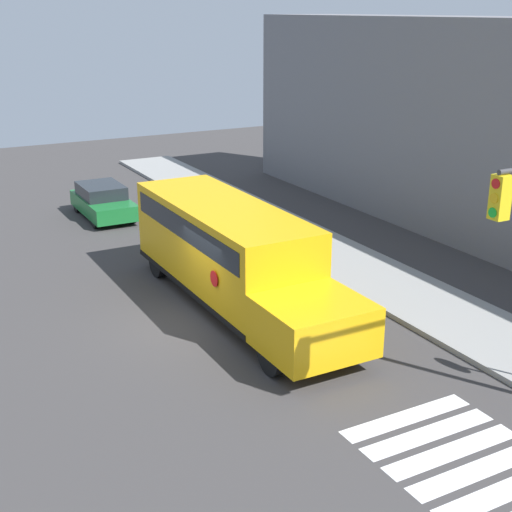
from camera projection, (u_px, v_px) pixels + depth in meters
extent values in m
plane|color=#3A3838|center=(196.00, 323.00, 19.92)|extent=(60.00, 60.00, 0.00)
cube|color=gray|center=(382.00, 281.00, 22.81)|extent=(44.00, 3.00, 0.15)
cube|color=white|center=(406.00, 417.00, 15.32)|extent=(0.50, 3.20, 0.01)
cube|color=white|center=(428.00, 434.00, 14.73)|extent=(0.50, 3.20, 0.01)
cube|color=white|center=(452.00, 451.00, 14.15)|extent=(0.50, 3.20, 0.01)
cube|color=white|center=(478.00, 470.00, 13.57)|extent=(0.50, 3.20, 0.01)
cube|color=white|center=(506.00, 491.00, 12.99)|extent=(0.50, 3.20, 0.01)
cube|color=#EAA80F|center=(223.00, 245.00, 21.13)|extent=(7.68, 2.50, 2.47)
cube|color=#EAA80F|center=(314.00, 326.00, 17.18)|extent=(2.29, 2.50, 1.27)
cube|color=black|center=(223.00, 281.00, 21.51)|extent=(7.68, 2.54, 0.16)
cube|color=black|center=(222.00, 223.00, 20.90)|extent=(7.07, 2.53, 0.64)
cylinder|color=red|center=(214.00, 279.00, 18.83)|extent=(0.44, 0.02, 0.44)
cylinder|color=black|center=(346.00, 337.00, 17.95)|extent=(1.00, 0.30, 1.00)
cylinder|color=black|center=(272.00, 355.00, 16.98)|extent=(1.00, 0.30, 1.00)
cylinder|color=black|center=(218.00, 252.00, 24.19)|extent=(1.00, 0.30, 1.00)
cylinder|color=black|center=(158.00, 262.00, 23.22)|extent=(1.00, 0.30, 1.00)
cube|color=#196B2D|center=(104.00, 205.00, 29.82)|extent=(4.03, 1.78, 0.62)
cube|color=#1E2328|center=(101.00, 190.00, 29.84)|extent=(2.25, 1.63, 0.52)
cylinder|color=black|center=(132.00, 215.00, 29.14)|extent=(0.64, 0.22, 0.64)
cylinder|color=black|center=(95.00, 220.00, 28.45)|extent=(0.64, 0.22, 0.64)
cylinder|color=black|center=(112.00, 201.00, 31.34)|extent=(0.64, 0.22, 0.64)
cylinder|color=black|center=(77.00, 205.00, 30.65)|extent=(0.64, 0.22, 0.64)
cube|color=yellow|center=(500.00, 197.00, 12.46)|extent=(0.28, 0.28, 0.80)
cylinder|color=red|center=(496.00, 184.00, 12.30)|extent=(0.18, 0.02, 0.18)
cylinder|color=#EAB214|center=(494.00, 198.00, 12.39)|extent=(0.18, 0.02, 0.18)
cylinder|color=green|center=(492.00, 213.00, 12.47)|extent=(0.18, 0.02, 0.18)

